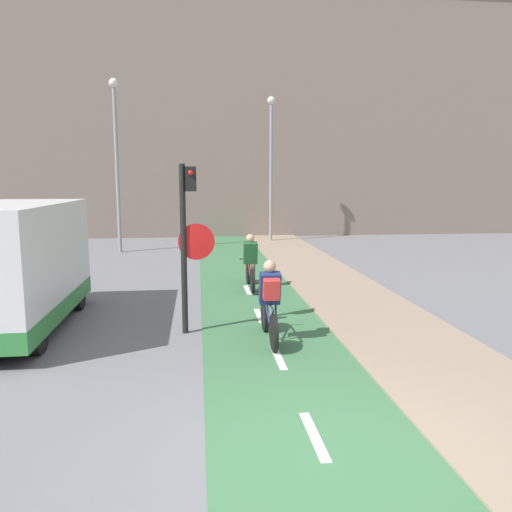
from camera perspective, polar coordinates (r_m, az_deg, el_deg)
name	(u,v)px	position (r m, az deg, el deg)	size (l,w,h in m)	color
ground_plane	(326,462)	(5.54, 7.96, -22.31)	(120.00, 120.00, 0.00)	slate
bike_lane	(326,461)	(5.53, 7.95, -22.21)	(2.42, 60.00, 0.02)	#3D7047
building_row_background	(219,116)	(27.74, -4.20, 15.65)	(60.00, 5.20, 12.40)	slate
traffic_light_pole	(188,230)	(9.18, -7.79, 2.96)	(0.67, 0.25, 3.13)	black
street_lamp_far	(116,147)	(20.44, -15.69, 11.86)	(0.36, 0.36, 6.66)	gray
street_lamp_sidewalk	(271,154)	(23.18, 1.73, 11.60)	(0.36, 0.36, 6.54)	gray
cyclist_near	(270,303)	(8.78, 1.57, -5.41)	(0.46, 1.78, 1.47)	black
cyclist_far	(250,264)	(13.08, -0.66, -0.92)	(0.46, 1.75, 1.45)	black
van	(8,269)	(10.48, -26.45, -1.33)	(2.03, 4.48, 2.41)	silver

